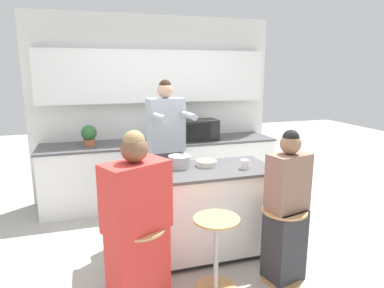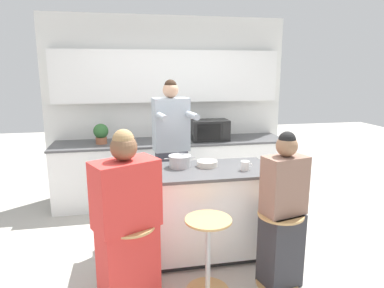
{
  "view_description": "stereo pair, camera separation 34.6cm",
  "coord_description": "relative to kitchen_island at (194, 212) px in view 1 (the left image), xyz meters",
  "views": [
    {
      "loc": [
        -0.99,
        -3.17,
        1.92
      ],
      "look_at": [
        0.0,
        0.07,
        1.18
      ],
      "focal_mm": 32.0,
      "sensor_mm": 36.0,
      "label": 1
    },
    {
      "loc": [
        -0.65,
        -3.25,
        1.92
      ],
      "look_at": [
        0.0,
        0.07,
        1.18
      ],
      "focal_mm": 32.0,
      "sensor_mm": 36.0,
      "label": 2
    }
  ],
  "objects": [
    {
      "name": "potted_plant",
      "position": [
        -1.0,
        1.6,
        0.58
      ],
      "size": [
        0.21,
        0.21,
        0.28
      ],
      "color": "#A86042",
      "rests_on": "back_counter"
    },
    {
      "name": "cooking_pot",
      "position": [
        -0.12,
        0.12,
        0.52
      ],
      "size": [
        0.32,
        0.23,
        0.12
      ],
      "color": "#B7BABC",
      "rests_on": "kitchen_island"
    },
    {
      "name": "person_wrapped_blanket",
      "position": [
        -0.67,
        -0.66,
        0.23
      ],
      "size": [
        0.58,
        0.48,
        1.48
      ],
      "rotation": [
        0.0,
        0.0,
        0.45
      ],
      "color": "red",
      "rests_on": "ground_plane"
    },
    {
      "name": "coffee_cup_near",
      "position": [
        0.5,
        -0.12,
        0.51
      ],
      "size": [
        0.12,
        0.09,
        0.09
      ],
      "color": "white",
      "rests_on": "kitchen_island"
    },
    {
      "name": "wall_back",
      "position": [
        0.0,
        1.94,
        1.07
      ],
      "size": [
        3.63,
        0.22,
        2.7
      ],
      "color": "silver",
      "rests_on": "ground_plane"
    },
    {
      "name": "banana_bunch",
      "position": [
        -0.7,
        0.14,
        0.49
      ],
      "size": [
        0.18,
        0.13,
        0.06
      ],
      "color": "yellow",
      "rests_on": "kitchen_island"
    },
    {
      "name": "fruit_bowl",
      "position": [
        0.16,
        0.09,
        0.49
      ],
      "size": [
        0.21,
        0.21,
        0.06
      ],
      "color": "silver",
      "rests_on": "kitchen_island"
    },
    {
      "name": "back_counter",
      "position": [
        0.0,
        1.6,
        -0.02
      ],
      "size": [
        3.37,
        0.7,
        0.9
      ],
      "color": "white",
      "rests_on": "ground_plane"
    },
    {
      "name": "bar_stool_rightmost",
      "position": [
        0.65,
        -0.66,
        -0.08
      ],
      "size": [
        0.4,
        0.4,
        0.69
      ],
      "color": "tan",
      "rests_on": "ground_plane"
    },
    {
      "name": "person_seated_near",
      "position": [
        0.67,
        -0.66,
        0.18
      ],
      "size": [
        0.41,
        0.34,
        1.42
      ],
      "rotation": [
        0.0,
        0.0,
        0.24
      ],
      "color": "#333338",
      "rests_on": "ground_plane"
    },
    {
      "name": "ground_plane",
      "position": [
        0.0,
        0.0,
        -0.47
      ],
      "size": [
        16.0,
        16.0,
        0.0
      ],
      "primitive_type": "plane",
      "color": "#B2ADA3"
    },
    {
      "name": "bar_stool_leftmost",
      "position": [
        -0.65,
        -0.64,
        -0.08
      ],
      "size": [
        0.4,
        0.4,
        0.69
      ],
      "color": "tan",
      "rests_on": "ground_plane"
    },
    {
      "name": "person_cooking",
      "position": [
        -0.13,
        0.7,
        0.43
      ],
      "size": [
        0.48,
        0.61,
        1.81
      ],
      "rotation": [
        0.0,
        0.0,
        0.12
      ],
      "color": "#383842",
      "rests_on": "ground_plane"
    },
    {
      "name": "kitchen_island",
      "position": [
        0.0,
        0.0,
        0.0
      ],
      "size": [
        1.62,
        0.71,
        0.93
      ],
      "color": "black",
      "rests_on": "ground_plane"
    },
    {
      "name": "microwave",
      "position": [
        0.55,
        1.55,
        0.58
      ],
      "size": [
        0.55,
        0.33,
        0.3
      ],
      "color": "black",
      "rests_on": "back_counter"
    },
    {
      "name": "bar_stool_center",
      "position": [
        0.0,
        -0.64,
        -0.08
      ],
      "size": [
        0.4,
        0.4,
        0.69
      ],
      "color": "tan",
      "rests_on": "ground_plane"
    },
    {
      "name": "coffee_cup_far",
      "position": [
        -0.45,
        -0.02,
        0.51
      ],
      "size": [
        0.11,
        0.08,
        0.09
      ],
      "color": "orange",
      "rests_on": "kitchen_island"
    }
  ]
}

